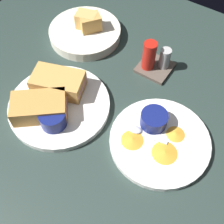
% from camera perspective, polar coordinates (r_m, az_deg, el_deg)
% --- Properties ---
extents(ground_plane, '(1.10, 1.10, 0.03)m').
position_cam_1_polar(ground_plane, '(0.74, -2.51, -0.58)').
color(ground_plane, '#283833').
extents(plate_sandwich_main, '(0.26, 0.26, 0.02)m').
position_cam_1_polar(plate_sandwich_main, '(0.74, -10.52, 1.31)').
color(plate_sandwich_main, white).
rests_on(plate_sandwich_main, ground_plane).
extents(sandwich_half_near, '(0.15, 0.11, 0.05)m').
position_cam_1_polar(sandwich_half_near, '(0.74, -10.76, 5.83)').
color(sandwich_half_near, tan).
rests_on(sandwich_half_near, plate_sandwich_main).
extents(sandwich_half_far, '(0.15, 0.14, 0.05)m').
position_cam_1_polar(sandwich_half_far, '(0.71, -14.41, 0.96)').
color(sandwich_half_far, '#C68C42').
rests_on(sandwich_half_far, plate_sandwich_main).
extents(ramekin_dark_sauce, '(0.06, 0.06, 0.04)m').
position_cam_1_polar(ramekin_dark_sauce, '(0.68, -11.84, -1.25)').
color(ramekin_dark_sauce, navy).
rests_on(ramekin_dark_sauce, plate_sandwich_main).
extents(spoon_by_dark_ramekin, '(0.03, 0.10, 0.01)m').
position_cam_1_polar(spoon_by_dark_ramekin, '(0.72, -9.56, 1.20)').
color(spoon_by_dark_ramekin, silver).
rests_on(spoon_by_dark_ramekin, plate_sandwich_main).
extents(plate_chips_companion, '(0.24, 0.24, 0.02)m').
position_cam_1_polar(plate_chips_companion, '(0.68, 9.56, -5.80)').
color(plate_chips_companion, white).
rests_on(plate_chips_companion, ground_plane).
extents(ramekin_light_gravy, '(0.06, 0.06, 0.04)m').
position_cam_1_polar(ramekin_light_gravy, '(0.68, 8.44, -1.41)').
color(ramekin_light_gravy, navy).
rests_on(ramekin_light_gravy, plate_chips_companion).
extents(spoon_by_gravy_ramekin, '(0.10, 0.03, 0.01)m').
position_cam_1_polar(spoon_by_gravy_ramekin, '(0.68, 5.69, -3.90)').
color(spoon_by_gravy_ramekin, silver).
rests_on(spoon_by_gravy_ramekin, plate_chips_companion).
extents(plantain_chip_scatter, '(0.15, 0.13, 0.01)m').
position_cam_1_polar(plantain_chip_scatter, '(0.67, 8.89, -6.27)').
color(plantain_chip_scatter, gold).
rests_on(plantain_chip_scatter, plate_chips_companion).
extents(bread_basket_rear, '(0.22, 0.22, 0.08)m').
position_cam_1_polar(bread_basket_rear, '(0.90, -5.34, 15.90)').
color(bread_basket_rear, silver).
rests_on(bread_basket_rear, ground_plane).
extents(condiment_caddy, '(0.09, 0.09, 0.10)m').
position_cam_1_polar(condiment_caddy, '(0.80, 8.54, 10.27)').
color(condiment_caddy, brown).
rests_on(condiment_caddy, ground_plane).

